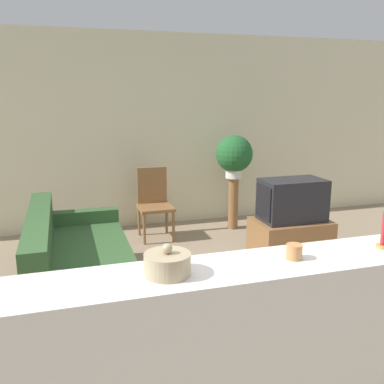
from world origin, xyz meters
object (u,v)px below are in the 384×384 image
at_px(couch, 77,267).
at_px(decorative_bowl, 167,264).
at_px(television, 292,200).
at_px(potted_plant, 234,155).
at_px(wooden_chair, 154,200).

bearing_deg(couch, decorative_bowl, -77.69).
height_order(television, potted_plant, potted_plant).
bearing_deg(television, potted_plant, 99.85).
height_order(couch, wooden_chair, wooden_chair).
height_order(wooden_chair, decorative_bowl, decorative_bowl).
xyz_separation_m(television, decorative_bowl, (-1.99, -2.20, 0.33)).
relative_size(couch, television, 2.65).
xyz_separation_m(couch, decorative_bowl, (0.41, -1.89, 0.73)).
bearing_deg(wooden_chair, television, -41.35).
relative_size(potted_plant, decorative_bowl, 2.44).
distance_m(potted_plant, decorative_bowl, 3.86).
xyz_separation_m(couch, wooden_chair, (1.05, 1.50, 0.21)).
height_order(potted_plant, decorative_bowl, potted_plant).
xyz_separation_m(potted_plant, decorative_bowl, (-1.78, -3.42, -0.04)).
xyz_separation_m(couch, potted_plant, (2.20, 1.53, 0.77)).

